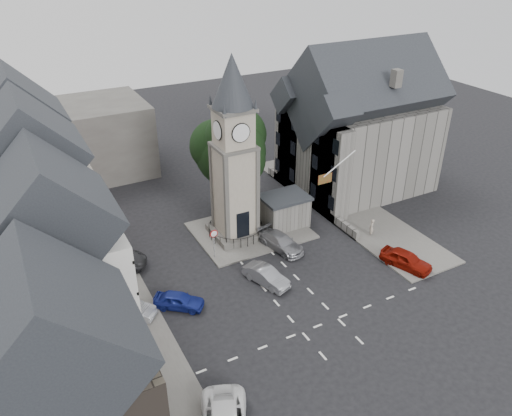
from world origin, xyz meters
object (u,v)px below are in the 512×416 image
car_west_blue (179,300)px  car_east_red (406,260)px  pedestrian (371,228)px  stone_shelter (284,211)px  clock_tower (234,152)px

car_west_blue → car_east_red: bearing=-64.3°
car_east_red → pedestrian: 5.14m
stone_shelter → pedestrian: stone_shelter is taller
car_east_red → pedestrian: bearing=63.3°
car_west_blue → pedestrian: 18.83m
stone_shelter → car_west_blue: stone_shelter is taller
clock_tower → car_west_blue: bearing=-138.8°
car_west_blue → pedestrian: pedestrian is taller
stone_shelter → pedestrian: bearing=-42.2°
clock_tower → pedestrian: bearing=-28.7°
clock_tower → car_east_red: 16.69m
clock_tower → stone_shelter: size_ratio=3.78×
pedestrian → car_east_red: bearing=39.0°
stone_shelter → car_west_blue: 14.44m
pedestrian → stone_shelter: bearing=-86.6°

